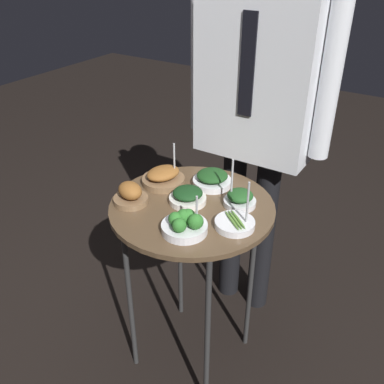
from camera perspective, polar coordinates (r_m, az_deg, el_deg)
name	(u,v)px	position (r m, az deg, el deg)	size (l,w,h in m)	color
ground_plane	(192,352)	(1.96, 0.00, -20.51)	(8.00, 8.00, 0.00)	black
serving_cart	(192,222)	(1.50, 0.00, -4.04)	(0.57, 0.57, 0.75)	brown
bowl_spinach_front_center	(188,196)	(1.46, -0.58, -0.57)	(0.13, 0.13, 0.05)	silver
bowl_spinach_far_rim	(240,199)	(1.45, 6.39, -0.87)	(0.11, 0.11, 0.17)	silver
bowl_asparagus_front_left	(235,223)	(1.35, 5.75, -4.17)	(0.13, 0.13, 0.16)	silver
bowl_roast_back_right	(163,177)	(1.57, -3.84, 2.00)	(0.16, 0.16, 0.16)	brown
bowl_broccoli_mid_left	(185,224)	(1.31, -0.96, -4.30)	(0.14, 0.14, 0.14)	silver
bowl_roast_near_rim	(130,195)	(1.46, -8.21, -0.34)	(0.12, 0.12, 0.08)	brown
bowl_spinach_mid_right	(212,179)	(1.56, 2.71, 1.74)	(0.14, 0.14, 0.06)	silver
waiter_figure	(258,99)	(1.67, 8.76, 12.21)	(0.59, 0.22, 1.59)	black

